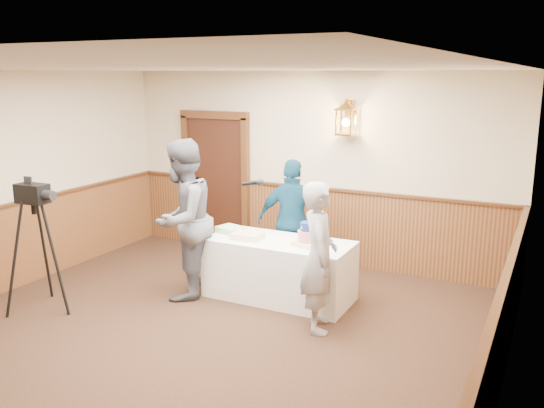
{
  "coord_description": "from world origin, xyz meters",
  "views": [
    {
      "loc": [
        3.25,
        -4.22,
        2.75
      ],
      "look_at": [
        0.28,
        1.7,
        1.25
      ],
      "focal_mm": 38.0,
      "sensor_mm": 36.0,
      "label": 1
    }
  ],
  "objects": [
    {
      "name": "baker",
      "position": [
        1.05,
        1.29,
        0.83
      ],
      "size": [
        0.62,
        0.72,
        1.65
      ],
      "primitive_type": "imported",
      "rotation": [
        0.0,
        0.0,
        2.03
      ],
      "color": "#96979B",
      "rests_on": "ground"
    },
    {
      "name": "assistant_p",
      "position": [
        0.18,
        2.53,
        0.83
      ],
      "size": [
        1.03,
        0.57,
        1.67
      ],
      "primitive_type": "imported",
      "rotation": [
        0.0,
        0.0,
        3.32
      ],
      "color": "navy",
      "rests_on": "ground"
    },
    {
      "name": "sheet_cake_green",
      "position": [
        -0.44,
        1.94,
        0.79
      ],
      "size": [
        0.38,
        0.34,
        0.08
      ],
      "primitive_type": "cube",
      "rotation": [
        0.0,
        0.0,
        -0.26
      ],
      "color": "#B0DC9B",
      "rests_on": "display_table"
    },
    {
      "name": "sheet_cake_yellow",
      "position": [
        -0.1,
        1.79,
        0.79
      ],
      "size": [
        0.37,
        0.28,
        0.07
      ],
      "primitive_type": "cube",
      "rotation": [
        0.0,
        0.0,
        0.02
      ],
      "color": "#F5DA92",
      "rests_on": "display_table"
    },
    {
      "name": "tv_camera_rig",
      "position": [
        -2.09,
        0.3,
        0.69
      ],
      "size": [
        0.6,
        0.56,
        1.53
      ],
      "rotation": [
        0.0,
        0.0,
        0.04
      ],
      "color": "black",
      "rests_on": "ground"
    },
    {
      "name": "tiered_cake",
      "position": [
        0.67,
        1.85,
        0.86
      ],
      "size": [
        0.33,
        0.33,
        0.29
      ],
      "rotation": [
        0.0,
        0.0,
        -0.21
      ],
      "color": "beige",
      "rests_on": "display_table"
    },
    {
      "name": "display_table",
      "position": [
        0.28,
        1.9,
        0.38
      ],
      "size": [
        1.8,
        0.8,
        0.75
      ],
      "primitive_type": "cube",
      "color": "white",
      "rests_on": "ground"
    },
    {
      "name": "interviewer",
      "position": [
        -0.82,
        1.44,
        0.99
      ],
      "size": [
        1.58,
        1.01,
        1.99
      ],
      "rotation": [
        0.0,
        0.0,
        -1.51
      ],
      "color": "#575861",
      "rests_on": "ground"
    },
    {
      "name": "room_shell",
      "position": [
        -0.05,
        0.45,
        1.52
      ],
      "size": [
        6.02,
        7.02,
        2.81
      ],
      "color": "beige",
      "rests_on": "ground"
    },
    {
      "name": "ground",
      "position": [
        0.0,
        0.0,
        0.0
      ],
      "size": [
        7.0,
        7.0,
        0.0
      ],
      "primitive_type": "plane",
      "color": "black",
      "rests_on": "ground"
    }
  ]
}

